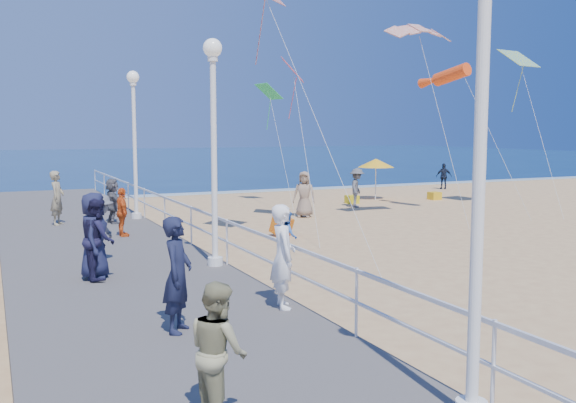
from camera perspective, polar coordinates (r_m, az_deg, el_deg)
name	(u,v)px	position (r m, az deg, el deg)	size (l,w,h in m)	color
ground	(401,262)	(17.96, 10.02, -5.35)	(160.00, 160.00, 0.00)	tan
ocean	(83,160)	(80.10, -17.73, 3.51)	(160.00, 90.00, 0.05)	navy
surf_line	(190,194)	(36.50, -8.74, 0.67)	(160.00, 1.20, 0.04)	silver
boardwalk	(125,283)	(15.01, -14.33, -7.00)	(5.00, 44.00, 0.40)	#65605B
railing	(227,229)	(15.43, -5.46, -2.49)	(0.05, 42.00, 0.55)	white
lamp_post_near	(481,126)	(7.20, 16.76, 6.41)	(0.44, 0.44, 5.32)	white
lamp_post_mid	(214,128)	(15.15, -6.63, 6.49)	(0.44, 0.44, 5.32)	white
lamp_post_far	(134,129)	(23.86, -13.51, 6.31)	(0.44, 0.44, 5.32)	white
woman_holding_toddler	(283,256)	(11.62, -0.44, -4.90)	(0.69, 0.45, 1.90)	white
toddler_held	(287,235)	(11.75, -0.08, -3.02)	(0.44, 0.34, 0.90)	blue
spectator_0	(178,275)	(10.42, -9.79, -6.42)	(0.68, 0.45, 1.86)	#171B34
spectator_1	(218,351)	(7.35, -6.23, -13.04)	(0.76, 0.59, 1.57)	tan
spectator_2	(101,229)	(16.03, -16.27, -2.38)	(1.10, 0.63, 1.70)	slate
spectator_3	(122,212)	(20.03, -14.52, -0.93)	(0.87, 0.36, 1.48)	#E3581C
spectator_4	(94,236)	(14.51, -16.87, -2.93)	(0.92, 0.60, 1.89)	#1B1E3D
spectator_5	(113,201)	(22.97, -15.33, 0.06)	(1.45, 0.46, 1.56)	#57565B
spectator_6	(57,198)	(23.12, -19.82, 0.30)	(0.67, 0.44, 1.85)	gray
spectator_7	(98,239)	(14.45, -16.57, -3.18)	(0.86, 0.67, 1.78)	#1B1937
beach_walker_a	(357,188)	(30.23, 6.15, 1.23)	(1.19, 0.68, 1.84)	#525457
beach_walker_b	(444,176)	(40.36, 13.69, 2.19)	(0.93, 0.39, 1.59)	#171F33
beach_walker_c	(304,194)	(26.62, 1.45, 0.65)	(0.94, 0.61, 1.92)	gray
box_kite	(282,227)	(21.93, -0.57, -2.32)	(0.55, 0.55, 0.60)	red
beach_umbrella	(376,163)	(33.56, 7.82, 3.41)	(1.90, 1.90, 2.14)	white
beach_chair_left	(352,199)	(31.83, 5.70, 0.19)	(0.55, 0.55, 0.40)	gold
beach_chair_right	(434,196)	(34.26, 12.89, 0.50)	(0.55, 0.55, 0.40)	gold
kite_parafoil	(419,28)	(25.69, 11.60, 14.86)	(2.63, 0.90, 0.30)	red
kite_windsock	(452,75)	(28.67, 14.34, 10.86)	(0.56, 0.56, 2.82)	#FF4A15
kite_diamond_pink	(293,70)	(24.91, 0.41, 11.61)	(1.20, 1.20, 0.02)	#E65468
kite_diamond_multi	(519,58)	(31.74, 19.83, 11.88)	(1.54, 1.54, 0.02)	blue
kite_diamond_green	(269,91)	(31.18, -1.72, 9.75)	(1.16, 1.16, 0.02)	#29C35D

